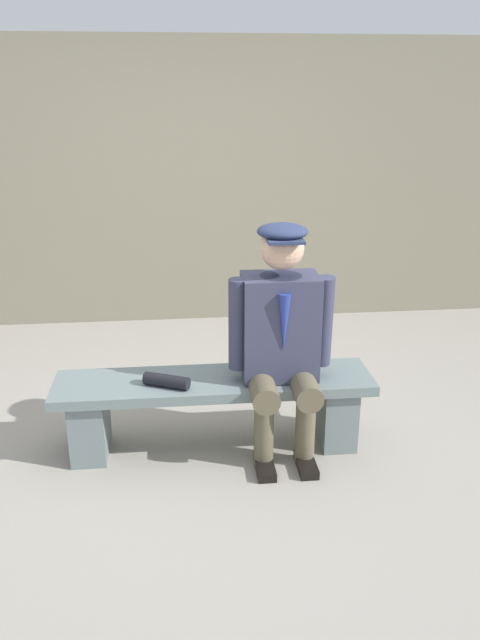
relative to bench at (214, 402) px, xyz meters
name	(u,v)px	position (x,y,z in m)	size (l,w,h in m)	color
ground_plane	(215,445)	(0.00, 0.00, -0.29)	(30.00, 30.00, 0.00)	gray
bench	(214,402)	(0.00, 0.00, 0.00)	(1.81, 0.42, 0.44)	slate
seated_man	(281,333)	(-0.37, 0.05, 0.43)	(0.59, 0.55, 1.32)	#383A52
rolled_magazine	(167,381)	(0.27, 0.08, 0.19)	(0.07, 0.07, 0.26)	black
stadium_wall	(195,184)	(0.00, -2.35, 0.92)	(12.00, 0.24, 2.41)	gray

